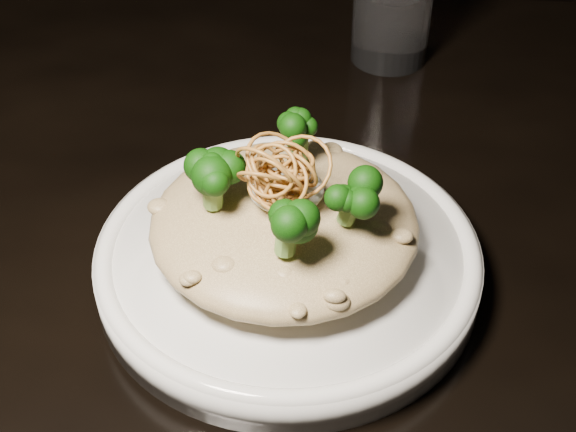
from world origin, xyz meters
name	(u,v)px	position (x,y,z in m)	size (l,w,h in m)	color
table	(371,310)	(0.00, 0.00, 0.67)	(1.10, 0.80, 0.75)	black
plate	(288,262)	(-0.06, -0.05, 0.76)	(0.26, 0.26, 0.03)	white
risotto	(284,223)	(-0.07, -0.05, 0.80)	(0.18, 0.18, 0.04)	brown
broccoli	(294,177)	(-0.06, -0.05, 0.84)	(0.13, 0.13, 0.05)	black
cheese	(287,189)	(-0.06, -0.04, 0.82)	(0.05, 0.05, 0.01)	white
shallots	(283,165)	(-0.07, -0.05, 0.85)	(0.05, 0.05, 0.04)	brown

